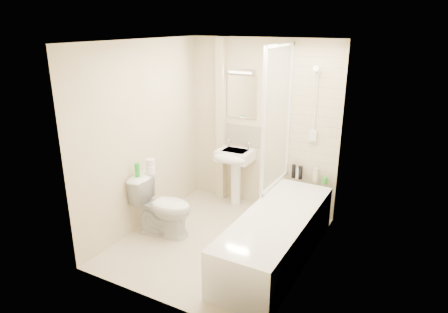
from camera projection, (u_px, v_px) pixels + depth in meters
The scene contains 25 objects.
floor at pixel (219, 241), 4.96m from camera, with size 2.50×2.50×0.00m, color beige.
wall_back at pixel (262, 126), 5.61m from camera, with size 2.20×0.02×2.40m, color beige.
wall_left at pixel (143, 137), 5.07m from camera, with size 0.02×2.50×2.40m, color beige.
wall_right at pixel (312, 165), 4.07m from camera, with size 0.02×2.50×2.40m, color beige.
ceiling at pixel (218, 41), 4.18m from camera, with size 2.20×2.50×0.02m, color white.
tile_back at pixel (315, 116), 5.19m from camera, with size 0.70×0.01×1.75m, color beige.
tile_right at pixel (313, 144), 4.01m from camera, with size 0.01×2.10×1.75m, color beige.
pipe_boxing at pixel (221, 122), 5.84m from camera, with size 0.12×0.12×2.40m, color beige.
splashback at pixel (241, 135), 5.80m from camera, with size 0.60×0.01×0.30m, color beige.
mirror at pixel (242, 97), 5.62m from camera, with size 0.46×0.01×0.60m, color white.
strip_light at pixel (241, 71), 5.48m from camera, with size 0.42×0.07×0.07m, color silver.
bathtub at pixel (276, 236), 4.53m from camera, with size 0.70×2.10×0.55m.
shower_screen at pixel (278, 118), 4.97m from camera, with size 0.04×0.92×1.80m.
shower_fixture at pixel (315, 108), 5.11m from camera, with size 0.10×0.16×0.99m.
pedestal_sink at pixel (234, 162), 5.72m from camera, with size 0.50×0.47×0.97m.
bottle_black_a at pixel (294, 171), 5.47m from camera, with size 0.05×0.05×0.19m, color black.
bottle_white_a at pixel (298, 173), 5.45m from camera, with size 0.05×0.05×0.15m, color white.
bottle_black_b at pixel (300, 173), 5.43m from camera, with size 0.06×0.06×0.18m, color black.
bottle_cream at pixel (315, 175), 5.33m from camera, with size 0.06×0.06×0.19m, color beige.
bottle_white_b at pixel (316, 176), 5.34m from camera, with size 0.06×0.06×0.15m, color white.
bottle_green at pixel (325, 180), 5.29m from camera, with size 0.07×0.07×0.09m, color green.
toilet at pixel (163, 206), 5.03m from camera, with size 0.80×0.52×0.76m, color white.
toilet_roll_lower at pixel (151, 170), 5.04m from camera, with size 0.11×0.11×0.10m, color white.
toilet_roll_upper at pixel (150, 163), 5.02m from camera, with size 0.11×0.11×0.09m, color white.
green_bottle at pixel (137, 170), 4.92m from camera, with size 0.06×0.06×0.18m, color green.
Camera 1 is at (2.14, -3.79, 2.60)m, focal length 32.00 mm.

